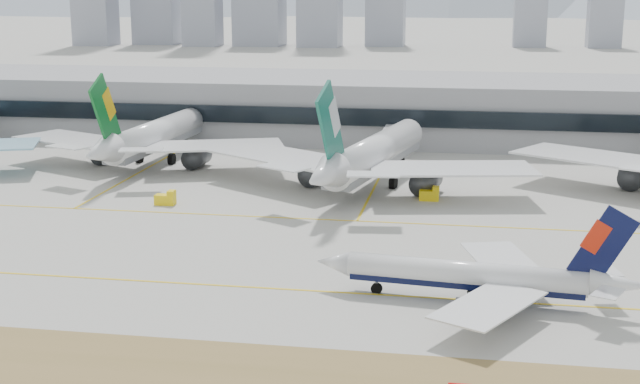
% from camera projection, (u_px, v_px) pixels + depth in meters
% --- Properties ---
extents(ground, '(3000.00, 3000.00, 0.00)m').
position_uv_depth(ground, '(228.00, 273.00, 119.71)').
color(ground, '#A5A19A').
rests_on(ground, ground).
extents(taxiing_airliner, '(39.94, 34.51, 13.42)m').
position_uv_depth(taxiing_airliner, '(477.00, 277.00, 108.12)').
color(taxiing_airliner, white).
rests_on(taxiing_airliner, ground).
extents(widebody_eva, '(61.77, 60.48, 22.04)m').
position_uv_depth(widebody_eva, '(153.00, 137.00, 191.49)').
color(widebody_eva, white).
rests_on(widebody_eva, ground).
extents(widebody_cathay, '(63.86, 63.39, 23.21)m').
position_uv_depth(widebody_cathay, '(372.00, 156.00, 169.05)').
color(widebody_cathay, white).
rests_on(widebody_cathay, ground).
extents(terminal, '(280.00, 43.10, 15.00)m').
position_uv_depth(terminal, '(348.00, 106.00, 228.24)').
color(terminal, gray).
rests_on(terminal, ground).
extents(gse_b, '(3.55, 2.00, 2.60)m').
position_uv_depth(gse_b, '(166.00, 199.00, 157.01)').
color(gse_b, yellow).
rests_on(gse_b, ground).
extents(gse_c, '(3.55, 2.00, 2.60)m').
position_uv_depth(gse_c, '(430.00, 195.00, 160.15)').
color(gse_c, yellow).
rests_on(gse_c, ground).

